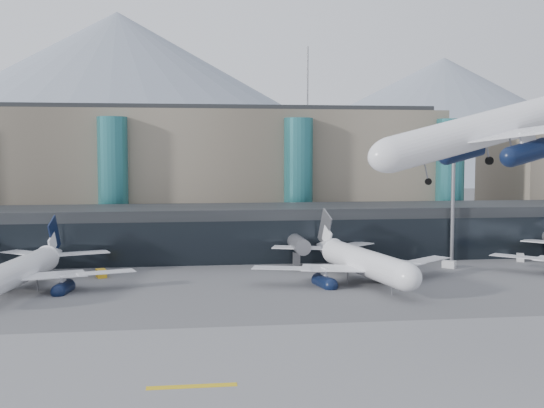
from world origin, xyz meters
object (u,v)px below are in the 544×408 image
Objects in this scene: veh_g at (449,264)px; jet_parked_left at (28,260)px; hero_jet at (512,116)px; veh_c at (394,276)px; veh_b at (101,273)px; jet_parked_mid at (355,252)px; lightmast_mid at (453,185)px; veh_d at (520,257)px.

jet_parked_left is at bearing -133.45° from veh_g.
hero_jet is 41.11m from veh_c.
hero_jet reaches higher than veh_b.
jet_parked_mid is (-7.33, 37.06, -20.03)m from hero_jet.
lightmast_mid is at bearing 51.85° from veh_c.
veh_b is at bearing -172.48° from lightmast_mid.
jet_parked_mid is at bearing -116.71° from veh_g.
veh_c is at bearing -99.90° from veh_g.
veh_g is (70.37, 8.24, -3.57)m from jet_parked_left.
veh_d is (76.62, 6.42, 0.03)m from veh_b.
lightmast_mid is at bearing 106.11° from veh_d.
jet_parked_left is 15.49× the size of veh_g.
hero_jet reaches higher than jet_parked_left.
jet_parked_left is at bearing 107.56° from veh_b.
lightmast_mid reaches higher than jet_parked_mid.
veh_c is 34.68m from veh_d.
jet_parked_mid is at bearing -145.49° from lightmast_mid.
veh_d is 17.15m from veh_g.
veh_g is at bearing -77.20° from jet_parked_mid.
veh_g is (-3.57, -7.37, -13.77)m from lightmast_mid.
hero_jet reaches higher than jet_parked_mid.
veh_d is at bearing -9.02° from lightmast_mid.
veh_c is at bearing -120.90° from veh_b.
veh_c reaches higher than veh_d.
jet_parked_left is 12.85m from veh_b.
lightmast_mid is 0.78× the size of hero_jet.
lightmast_mid is at bearing -66.11° from jet_parked_mid.
jet_parked_left is 14.85× the size of veh_b.
veh_b is 60.33m from veh_g.
jet_parked_mid is 16.46× the size of veh_g.
veh_g is at bearing -74.38° from jet_parked_left.
veh_d is at bearing 33.77° from veh_c.
veh_d is at bearing -103.17° from veh_b.
veh_g is at bearing 44.47° from veh_c.
hero_jet is (-15.57, -52.80, 10.09)m from lightmast_mid.
veh_c is 1.67× the size of veh_g.
lightmast_mid is 55.97m from hero_jet.
veh_c reaches higher than veh_g.
jet_parked_mid is 15.78× the size of veh_b.
veh_c is at bearing 85.68° from hero_jet.
hero_jet is 13.35× the size of veh_d.
jet_parked_mid reaches higher than jet_parked_left.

